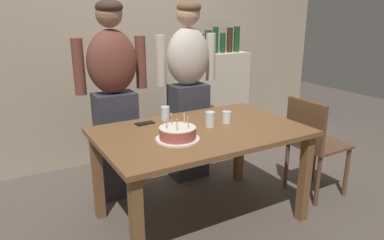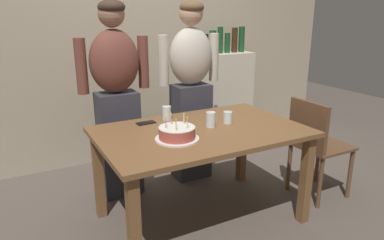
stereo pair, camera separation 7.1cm
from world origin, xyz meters
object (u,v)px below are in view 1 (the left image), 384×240
water_glass_near (227,117)px  water_glass_far (165,113)px  dining_chair (312,140)px  cell_phone (145,123)px  person_man_bearded (114,99)px  water_glass_side (210,119)px  birthday_cake (178,134)px  person_woman_cardigan (188,90)px

water_glass_near → water_glass_far: water_glass_far is taller
water_glass_far → dining_chair: (1.15, -0.50, -0.28)m
water_glass_far → cell_phone: (-0.18, -0.02, -0.05)m
cell_phone → person_man_bearded: size_ratio=0.09×
water_glass_near → water_glass_side: bearing=-174.0°
water_glass_near → water_glass_side: (-0.16, -0.02, 0.01)m
water_glass_near → dining_chair: dining_chair is taller
birthday_cake → person_man_bearded: size_ratio=0.18×
person_man_bearded → person_woman_cardigan: bearing=-180.0°
birthday_cake → water_glass_far: (0.13, 0.46, 0.01)m
water_glass_side → dining_chair: size_ratio=0.13×
person_man_bearded → person_woman_cardigan: (0.71, 0.00, 0.00)m
water_glass_near → dining_chair: bearing=-13.8°
water_glass_near → person_woman_cardigan: 0.67m
water_glass_side → person_woman_cardigan: (0.20, 0.69, 0.08)m
water_glass_near → dining_chair: (0.77, -0.19, -0.27)m
birthday_cake → dining_chair: bearing=-1.6°
birthday_cake → water_glass_far: bearing=74.0°
person_woman_cardigan → dining_chair: bearing=130.5°
birthday_cake → person_woman_cardigan: bearing=56.4°
cell_phone → birthday_cake: bearing=-87.2°
water_glass_far → water_glass_side: bearing=-56.5°
person_man_bearded → person_woman_cardigan: size_ratio=1.00×
water_glass_near → water_glass_far: size_ratio=0.83×
water_glass_side → cell_phone: bearing=142.5°
birthday_cake → person_man_bearded: bearing=101.2°
water_glass_near → water_glass_far: bearing=140.9°
birthday_cake → water_glass_near: bearing=16.6°
birthday_cake → water_glass_near: birthday_cake is taller
water_glass_near → water_glass_side: 0.17m
water_glass_near → water_glass_side: size_ratio=0.80×
person_man_bearded → birthday_cake: bearing=101.2°
dining_chair → water_glass_near: bearing=76.2°
cell_phone → dining_chair: 1.43m
birthday_cake → cell_phone: 0.45m
cell_phone → dining_chair: size_ratio=0.17×
water_glass_far → dining_chair: dining_chair is taller
cell_phone → water_glass_near: bearing=-31.1°
birthday_cake → water_glass_far: birthday_cake is taller
birthday_cake → dining_chair: (1.28, -0.04, -0.27)m
water_glass_side → cell_phone: (-0.40, 0.31, -0.05)m
water_glass_side → dining_chair: 0.99m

